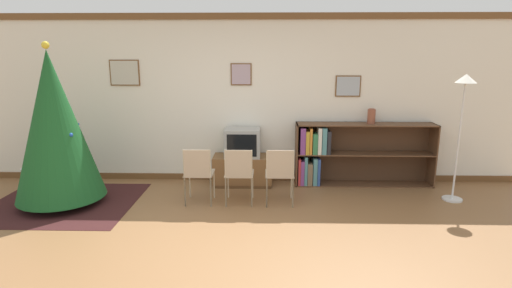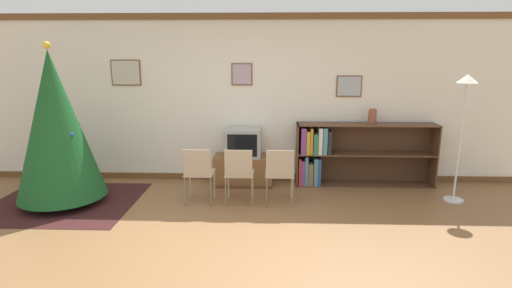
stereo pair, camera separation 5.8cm
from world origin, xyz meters
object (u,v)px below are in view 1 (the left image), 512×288
(bookshelf, at_px, (339,154))
(television, at_px, (243,142))
(christmas_tree, at_px, (55,126))
(vase, at_px, (371,116))
(tv_console, at_px, (243,170))
(standing_lamp, at_px, (463,105))
(folding_chair_center, at_px, (239,173))
(folding_chair_right, at_px, (280,173))
(folding_chair_left, at_px, (198,172))

(bookshelf, bearing_deg, television, -177.55)
(christmas_tree, height_order, vase, christmas_tree)
(tv_console, relative_size, standing_lamp, 0.52)
(folding_chair_center, distance_m, vase, 2.34)
(bookshelf, bearing_deg, christmas_tree, -166.58)
(television, bearing_deg, folding_chair_right, -57.04)
(folding_chair_left, xyz_separation_m, folding_chair_right, (1.14, 0.00, 0.00))
(folding_chair_center, height_order, standing_lamp, standing_lamp)
(vase, relative_size, standing_lamp, 0.13)
(tv_console, height_order, standing_lamp, standing_lamp)
(christmas_tree, bearing_deg, bookshelf, 13.42)
(folding_chair_center, bearing_deg, folding_chair_right, 0.00)
(television, relative_size, standing_lamp, 0.31)
(standing_lamp, bearing_deg, tv_console, 168.73)
(christmas_tree, height_order, folding_chair_left, christmas_tree)
(folding_chair_center, relative_size, folding_chair_right, 1.00)
(folding_chair_right, relative_size, bookshelf, 0.37)
(vase, bearing_deg, folding_chair_right, -147.03)
(vase, bearing_deg, standing_lamp, -32.78)
(folding_chair_center, xyz_separation_m, standing_lamp, (3.10, 0.26, 0.92))
(vase, xyz_separation_m, standing_lamp, (1.07, -0.69, 0.27))
(tv_console, bearing_deg, folding_chair_right, -57.11)
(tv_console, xyz_separation_m, folding_chair_right, (0.57, -0.88, 0.23))
(christmas_tree, bearing_deg, folding_chair_right, 0.50)
(folding_chair_right, xyz_separation_m, bookshelf, (0.98, 0.94, 0.03))
(tv_console, distance_m, vase, 2.22)
(christmas_tree, bearing_deg, television, 19.78)
(folding_chair_center, bearing_deg, standing_lamp, 4.81)
(folding_chair_right, relative_size, vase, 3.45)
(folding_chair_left, distance_m, folding_chair_right, 1.14)
(folding_chair_right, bearing_deg, folding_chair_left, 180.00)
(folding_chair_right, height_order, bookshelf, bookshelf)
(folding_chair_left, bearing_deg, christmas_tree, -179.21)
(folding_chair_left, distance_m, folding_chair_center, 0.57)
(tv_console, bearing_deg, folding_chair_center, -90.00)
(folding_chair_right, bearing_deg, folding_chair_center, 180.00)
(tv_console, bearing_deg, christmas_tree, -160.17)
(christmas_tree, distance_m, tv_console, 2.81)
(christmas_tree, bearing_deg, vase, 12.12)
(folding_chair_center, xyz_separation_m, bookshelf, (1.55, 0.94, 0.03))
(folding_chair_left, bearing_deg, folding_chair_center, 0.00)
(television, height_order, vase, vase)
(folding_chair_left, bearing_deg, television, 57.04)
(tv_console, relative_size, vase, 3.96)
(christmas_tree, distance_m, folding_chair_center, 2.59)
(television, height_order, folding_chair_center, television)
(folding_chair_left, xyz_separation_m, standing_lamp, (3.67, 0.26, 0.92))
(tv_console, height_order, folding_chair_center, folding_chair_center)
(christmas_tree, relative_size, folding_chair_left, 2.73)
(folding_chair_left, bearing_deg, vase, 20.05)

